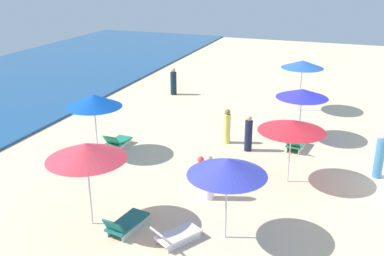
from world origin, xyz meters
TOP-DOWN VIEW (x-y plane):
  - umbrella_0 at (7.72, 5.27)m, footprint 2.14×2.14m
  - umbrella_1 at (-4.71, 5.65)m, footprint 2.16×2.16m
  - lounge_chair_1_0 at (-5.43, 6.86)m, footprint 1.49×1.21m
  - umbrella_2 at (-0.85, 12.11)m, footprint 2.18×2.18m
  - lounge_chair_2_0 at (0.06, 11.72)m, footprint 1.32×0.72m
  - umbrella_3 at (-0.66, 4.55)m, footprint 2.30×2.30m
  - umbrella_4 at (3.65, 4.75)m, footprint 2.21×2.21m
  - lounge_chair_4_0 at (2.35, 4.68)m, footprint 1.52×0.77m
  - lounge_chair_4_1 at (3.99, 6.02)m, footprint 1.53×1.17m
  - umbrella_5 at (-5.39, 9.52)m, footprint 2.28×2.28m
  - lounge_chair_5_0 at (-5.39, 8.41)m, footprint 1.52×0.82m
  - beachgoer_0 at (2.08, 7.56)m, footprint 0.34×0.34m
  - beachgoer_1 at (8.23, 12.56)m, footprint 0.50×0.50m
  - beachgoer_2 at (0.79, 1.60)m, footprint 0.36×0.36m
  - beachgoer_3 at (1.57, 6.51)m, footprint 0.37×0.37m
  - beachgoer_4 at (-2.76, 6.77)m, footprint 0.47×0.47m
  - beach_ball_0 at (-0.23, 7.93)m, footprint 0.25×0.25m

SIDE VIEW (x-z plane):
  - beach_ball_0 at x=-0.23m, z-range 0.00..0.25m
  - lounge_chair_1_0 at x=-5.43m, z-range -0.08..0.54m
  - lounge_chair_5_0 at x=-5.39m, z-range -0.09..0.57m
  - lounge_chair_2_0 at x=0.06m, z-range -0.09..0.57m
  - lounge_chair_4_0 at x=2.35m, z-range -0.07..0.60m
  - lounge_chair_4_1 at x=3.99m, z-range -0.07..0.62m
  - beachgoer_4 at x=-2.76m, z-range -0.05..1.46m
  - beachgoer_3 at x=1.57m, z-range -0.04..1.46m
  - beachgoer_0 at x=2.08m, z-range -0.02..1.48m
  - beachgoer_1 at x=8.23m, z-range -0.05..1.51m
  - beachgoer_2 at x=0.79m, z-range -0.05..1.62m
  - umbrella_4 at x=3.65m, z-range 0.93..3.17m
  - umbrella_3 at x=-0.66m, z-range 0.95..3.23m
  - umbrella_1 at x=-4.71m, z-range 0.97..3.38m
  - umbrella_2 at x=-0.85m, z-range 0.99..3.46m
  - umbrella_5 at x=-5.39m, z-range 1.04..3.61m
  - umbrella_0 at x=7.72m, z-range 1.12..3.75m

